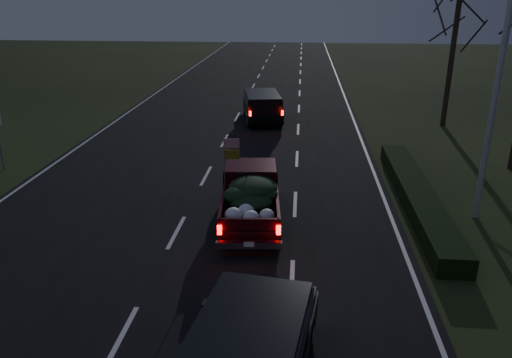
% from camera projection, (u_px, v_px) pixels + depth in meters
% --- Properties ---
extents(ground, '(120.00, 120.00, 0.00)m').
position_uv_depth(ground, '(176.00, 233.00, 15.31)').
color(ground, black).
rests_on(ground, ground).
extents(road_asphalt, '(14.00, 120.00, 0.02)m').
position_uv_depth(road_asphalt, '(176.00, 232.00, 15.31)').
color(road_asphalt, black).
rests_on(road_asphalt, ground).
extents(hedge_row, '(1.00, 10.00, 0.60)m').
position_uv_depth(hedge_row, '(416.00, 195.00, 17.35)').
color(hedge_row, black).
rests_on(hedge_row, ground).
extents(light_pole, '(0.50, 0.90, 9.16)m').
position_uv_depth(light_pole, '(504.00, 45.00, 14.44)').
color(light_pole, silver).
rests_on(light_pole, ground).
extents(bare_tree_far, '(3.60, 3.60, 7.00)m').
position_uv_depth(bare_tree_far, '(456.00, 27.00, 25.54)').
color(bare_tree_far, black).
rests_on(bare_tree_far, ground).
extents(pickup_truck, '(2.16, 4.79, 2.44)m').
position_uv_depth(pickup_truck, '(250.00, 194.00, 15.85)').
color(pickup_truck, '#39070F').
rests_on(pickup_truck, ground).
extents(lead_suv, '(2.65, 4.79, 1.30)m').
position_uv_depth(lead_suv, '(262.00, 104.00, 28.05)').
color(lead_suv, black).
rests_on(lead_suv, ground).
extents(rear_suv, '(2.58, 4.86, 1.33)m').
position_uv_depth(rear_suv, '(247.00, 356.00, 8.70)').
color(rear_suv, black).
rests_on(rear_suv, ground).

